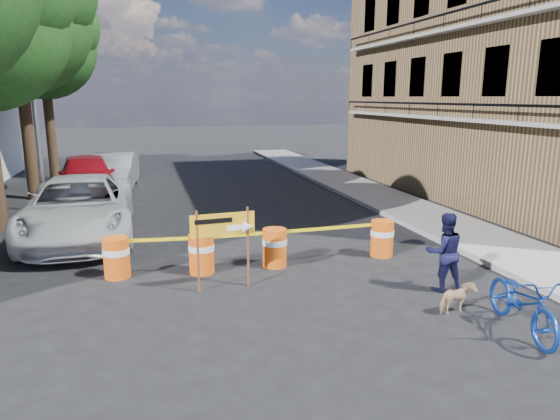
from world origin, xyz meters
TOP-DOWN VIEW (x-y plane):
  - ground at (0.00, 0.00)m, footprint 120.00×120.00m
  - sidewalk_east at (6.20, 6.00)m, footprint 2.40×40.00m
  - apartment_building at (12.00, 8.00)m, footprint 8.00×16.00m
  - tree_mid_b at (-6.73, 12.00)m, footprint 5.67×5.40m
  - tree_far at (-6.74, 17.00)m, footprint 5.04×4.80m
  - streetlamp at (-5.93, 9.50)m, footprint 1.25×0.18m
  - barrel_far_left at (-3.29, 2.01)m, footprint 0.58×0.58m
  - barrel_mid_left at (-1.46, 1.80)m, footprint 0.58×0.58m
  - barrel_mid_right at (0.24, 1.81)m, footprint 0.58×0.58m
  - barrel_far_right at (3.02, 1.87)m, footprint 0.58×0.58m
  - detour_sign at (-0.97, 0.71)m, footprint 1.32×0.26m
  - pedestrian at (3.20, -0.52)m, footprint 0.87×0.73m
  - bicycle at (3.40, -2.53)m, footprint 0.91×1.20m
  - dog at (2.79, -1.62)m, footprint 0.74×0.46m
  - suv_white at (-4.42, 5.61)m, footprint 2.93×6.18m
  - sedan_red at (-4.80, 11.82)m, footprint 2.70×5.26m
  - sedan_silver at (-3.85, 13.15)m, footprint 2.06×4.83m

SIDE VIEW (x-z plane):
  - ground at x=0.00m, z-range 0.00..0.00m
  - sidewalk_east at x=6.20m, z-range 0.00..0.15m
  - dog at x=2.79m, z-range 0.00..0.58m
  - barrel_far_left at x=-3.29m, z-range 0.02..0.92m
  - barrel_mid_left at x=-1.46m, z-range 0.02..0.92m
  - barrel_mid_right at x=0.24m, z-range 0.02..0.92m
  - barrel_far_right at x=3.02m, z-range 0.02..0.92m
  - sedan_silver at x=-3.85m, z-range 0.00..1.55m
  - pedestrian at x=3.20m, z-range 0.00..1.63m
  - suv_white at x=-4.42m, z-range 0.00..1.71m
  - sedan_red at x=-4.80m, z-range 0.00..1.71m
  - bicycle at x=3.40m, z-range 0.00..2.06m
  - detour_sign at x=-0.97m, z-range 0.39..2.09m
  - streetlamp at x=-5.93m, z-range 0.38..8.38m
  - apartment_building at x=12.00m, z-range 0.00..12.00m
  - tree_far at x=-6.74m, z-range 1.80..10.64m
  - tree_mid_b at x=-6.73m, z-range 1.90..11.53m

